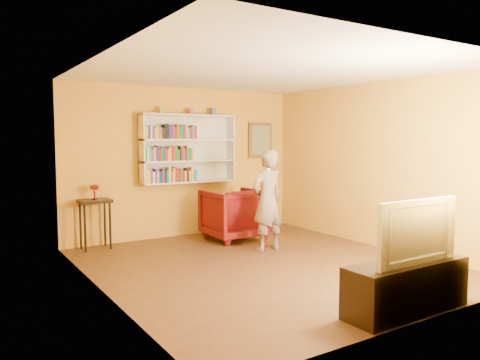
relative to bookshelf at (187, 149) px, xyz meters
name	(u,v)px	position (x,y,z in m)	size (l,w,h in m)	color
room_shell	(264,193)	(0.00, -2.41, -0.58)	(5.30, 5.80, 2.88)	#462C16
bookshelf	(187,149)	(0.00, 0.00, 0.00)	(1.80, 0.29, 1.23)	silver
books_row_lower	(171,176)	(-0.38, -0.11, -0.47)	(0.97, 0.19, 0.27)	gold
books_row_middle	(168,154)	(-0.42, -0.11, -0.08)	(0.91, 0.19, 0.27)	#1A7823
books_row_upper	(171,132)	(-0.36, -0.11, 0.29)	(0.96, 0.19, 0.26)	gold
ornament_left	(161,110)	(-0.52, -0.06, 0.67)	(0.08, 0.08, 0.11)	olive
ornament_centre	(191,112)	(0.05, -0.06, 0.67)	(0.08, 0.08, 0.10)	#A53754
ornament_right	(213,112)	(0.51, -0.06, 0.68)	(0.09, 0.09, 0.13)	#4B5A7D
framed_painting	(260,140)	(1.65, 0.05, 0.16)	(0.55, 0.05, 0.70)	brown
console_table	(95,208)	(-1.73, -0.16, -0.93)	(0.49, 0.38, 0.81)	black
ruby_lustre	(94,189)	(-1.73, -0.16, -0.61)	(0.15, 0.15, 0.24)	maroon
armchair	(234,214)	(0.55, -0.73, -1.14)	(0.96, 0.99, 0.90)	#4A050B
person	(267,201)	(0.55, -1.73, -0.79)	(0.58, 0.38, 1.60)	#776757
game_remote	(266,169)	(0.30, -2.03, -0.27)	(0.04, 0.15, 0.04)	white
tv_cabinet	(406,287)	(0.19, -4.66, -1.33)	(1.46, 0.44, 0.52)	black
television	(408,230)	(0.19, -4.66, -0.75)	(1.13, 0.15, 0.65)	black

